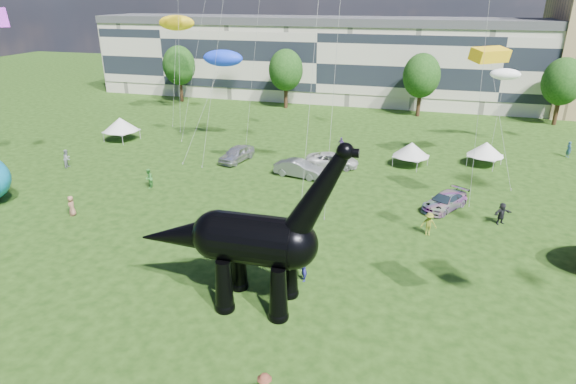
# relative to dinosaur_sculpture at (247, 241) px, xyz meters

# --- Properties ---
(ground) EXTENTS (220.00, 220.00, 0.00)m
(ground) POSITION_rel_dinosaur_sculpture_xyz_m (-0.45, -3.21, -3.87)
(ground) COLOR #16330C
(ground) RESTS_ON ground
(terrace_row) EXTENTS (78.00, 11.00, 12.00)m
(terrace_row) POSITION_rel_dinosaur_sculpture_xyz_m (-8.45, 58.79, 2.13)
(terrace_row) COLOR beige
(terrace_row) RESTS_ON ground
(tree_far_left) EXTENTS (5.20, 5.20, 9.44)m
(tree_far_left) POSITION_rel_dinosaur_sculpture_xyz_m (-30.45, 49.79, 2.43)
(tree_far_left) COLOR #382314
(tree_far_left) RESTS_ON ground
(tree_mid_left) EXTENTS (5.20, 5.20, 9.44)m
(tree_mid_left) POSITION_rel_dinosaur_sculpture_xyz_m (-12.45, 49.79, 2.43)
(tree_mid_left) COLOR #382314
(tree_mid_left) RESTS_ON ground
(tree_mid_right) EXTENTS (5.20, 5.20, 9.44)m
(tree_mid_right) POSITION_rel_dinosaur_sculpture_xyz_m (7.55, 49.79, 2.43)
(tree_mid_right) COLOR #382314
(tree_mid_right) RESTS_ON ground
(tree_far_right) EXTENTS (5.20, 5.20, 9.44)m
(tree_far_right) POSITION_rel_dinosaur_sculpture_xyz_m (25.55, 49.79, 2.43)
(tree_far_right) COLOR #382314
(tree_far_right) RESTS_ON ground
(dinosaur_sculpture) EXTENTS (12.49, 3.49, 10.24)m
(dinosaur_sculpture) POSITION_rel_dinosaur_sculpture_xyz_m (0.00, 0.00, 0.00)
(dinosaur_sculpture) COLOR black
(dinosaur_sculpture) RESTS_ON ground
(car_silver) EXTENTS (2.91, 5.10, 1.63)m
(car_silver) POSITION_rel_dinosaur_sculpture_xyz_m (-10.06, 23.27, -3.05)
(car_silver) COLOR silver
(car_silver) RESTS_ON ground
(car_grey) EXTENTS (5.11, 2.54, 1.61)m
(car_grey) POSITION_rel_dinosaur_sculpture_xyz_m (-2.50, 20.65, -3.06)
(car_grey) COLOR slate
(car_grey) RESTS_ON ground
(car_white) EXTENTS (5.59, 3.12, 1.48)m
(car_white) POSITION_rel_dinosaur_sculpture_xyz_m (0.01, 24.22, -3.13)
(car_white) COLOR silver
(car_white) RESTS_ON ground
(car_dark) EXTENTS (4.17, 5.06, 1.38)m
(car_dark) POSITION_rel_dinosaur_sculpture_xyz_m (10.94, 16.55, -3.18)
(car_dark) COLOR #595960
(car_dark) RESTS_ON ground
(gazebo_near) EXTENTS (4.69, 4.69, 2.51)m
(gazebo_near) POSITION_rel_dinosaur_sculpture_xyz_m (7.65, 26.85, -2.10)
(gazebo_near) COLOR silver
(gazebo_near) RESTS_ON ground
(gazebo_far) EXTENTS (4.68, 4.68, 2.49)m
(gazebo_far) POSITION_rel_dinosaur_sculpture_xyz_m (14.97, 29.16, -2.12)
(gazebo_far) COLOR white
(gazebo_far) RESTS_ON ground
(gazebo_left) EXTENTS (4.63, 4.63, 2.81)m
(gazebo_left) POSITION_rel_dinosaur_sculpture_xyz_m (-26.33, 26.76, -1.89)
(gazebo_left) COLOR silver
(gazebo_left) RESTS_ON ground
(visitors) EXTENTS (50.65, 42.44, 1.88)m
(visitors) POSITION_rel_dinosaur_sculpture_xyz_m (-1.18, 11.74, -3.00)
(visitors) COLOR #A0283B
(visitors) RESTS_ON ground
(kites) EXTENTS (60.32, 48.04, 28.50)m
(kites) POSITION_rel_dinosaur_sculpture_xyz_m (-10.92, 33.86, 11.91)
(kites) COLOR red
(kites) RESTS_ON ground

